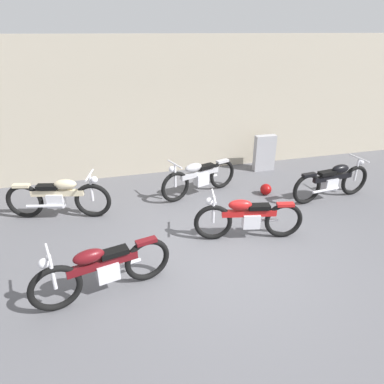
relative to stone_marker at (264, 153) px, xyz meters
The scene contains 9 objects.
ground_plane 4.28m from the stone_marker, 124.60° to the right, with size 40.00×40.00×0.00m, color #56565B.
building_wall 2.81m from the stone_marker, 163.22° to the left, with size 18.00×0.30×3.49m, color #B2A893.
stone_marker is the anchor object (origin of this frame).
helmet 1.65m from the stone_marker, 113.80° to the right, with size 0.27×0.27×0.27m, color maroon.
motorcycle_maroon 5.96m from the stone_marker, 138.73° to the right, with size 2.04×0.72×0.93m.
motorcycle_red 3.61m from the stone_marker, 120.85° to the right, with size 2.01×0.67×0.91m.
motorcycle_black 2.18m from the stone_marker, 71.61° to the right, with size 2.08×0.58×0.93m.
motorcycle_silver 2.42m from the stone_marker, 154.45° to the right, with size 1.99×0.87×0.93m.
motorcycle_cream 5.43m from the stone_marker, 165.75° to the right, with size 2.11×0.76×0.96m.
Camera 1 is at (-1.86, -4.58, 3.56)m, focal length 31.82 mm.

